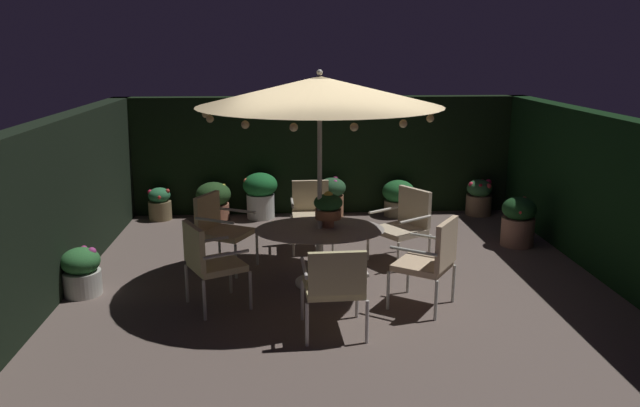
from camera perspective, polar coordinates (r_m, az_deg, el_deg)
name	(u,v)px	position (r m, az deg, el deg)	size (l,w,h in m)	color
ground_plane	(340,281)	(7.82, 1.82, -7.15)	(7.12, 7.07, 0.02)	#64544D
hedge_backdrop_rear	(323,155)	(10.81, 0.24, 4.52)	(7.12, 0.30, 2.02)	black
hedge_backdrop_left	(54,206)	(7.96, -23.39, -0.25)	(0.30, 7.07, 2.02)	black
hedge_backdrop_right	(612,198)	(8.52, 25.37, 0.45)	(0.30, 7.07, 2.02)	black
patio_dining_table	(320,240)	(7.53, -0.03, -3.37)	(1.58, 1.18, 0.71)	silver
patio_umbrella	(320,91)	(7.19, -0.03, 10.32)	(2.86, 2.86, 2.60)	beige
centerpiece_planter	(328,207)	(7.47, 0.76, -0.28)	(0.35, 0.35, 0.45)	#A5674B
patio_chair_north	(208,259)	(6.93, -10.27, -5.05)	(0.77, 0.78, 0.98)	beige
patio_chair_northeast	(335,283)	(6.18, 1.37, -7.36)	(0.66, 0.66, 0.96)	silver
patio_chair_east	(432,257)	(6.93, 10.30, -4.92)	(0.81, 0.82, 1.04)	silver
patio_chair_southeast	(405,221)	(8.43, 7.87, -1.66)	(0.85, 0.85, 0.98)	beige
patio_chair_south	(311,210)	(8.90, -0.82, -0.59)	(0.60, 0.62, 0.96)	beige
patio_chair_southwest	(220,226)	(8.18, -9.27, -2.03)	(0.81, 0.79, 0.98)	silver
potted_plant_back_left	(214,200)	(10.56, -9.81, 0.32)	(0.59, 0.59, 0.64)	#A46348
potted_plant_right_far	(398,197)	(10.74, 7.25, 0.60)	(0.56, 0.56, 0.62)	#7C6F53
potted_plant_right_near	(260,193)	(10.53, -5.54, 0.96)	(0.58, 0.58, 0.78)	silver
potted_plant_front_corner	(479,197)	(11.05, 14.50, 0.60)	(0.44, 0.44, 0.62)	#806349
potted_plant_left_near	(518,221)	(9.49, 17.87, -1.52)	(0.49, 0.49, 0.73)	#8D624F
potted_plant_back_right	(81,271)	(7.80, -21.19, -5.82)	(0.45, 0.45, 0.57)	beige
potted_plant_back_center	(160,204)	(10.76, -14.59, -0.01)	(0.38, 0.38, 0.55)	olive
potted_plant_left_far	(332,196)	(10.49, 1.10, 0.70)	(0.47, 0.47, 0.69)	#A86E4B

